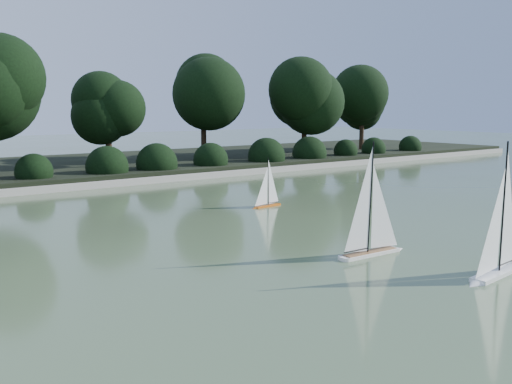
% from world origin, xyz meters
% --- Properties ---
extents(ground, '(80.00, 80.00, 0.00)m').
position_xyz_m(ground, '(0.00, 0.00, 0.00)').
color(ground, '#3E5030').
rests_on(ground, ground).
extents(pond_coping, '(40.00, 0.35, 0.18)m').
position_xyz_m(pond_coping, '(0.00, 9.00, 0.09)').
color(pond_coping, gray).
rests_on(pond_coping, ground).
extents(far_bank, '(40.00, 8.00, 0.30)m').
position_xyz_m(far_bank, '(0.00, 13.00, 0.15)').
color(far_bank, black).
rests_on(far_bank, ground).
extents(tree_line, '(26.31, 3.93, 4.39)m').
position_xyz_m(tree_line, '(1.23, 11.44, 2.64)').
color(tree_line, black).
rests_on(tree_line, ground).
extents(shrub_hedge, '(29.10, 1.10, 1.10)m').
position_xyz_m(shrub_hedge, '(0.00, 9.90, 0.45)').
color(shrub_hedge, black).
rests_on(shrub_hedge, ground).
extents(sailboat_white_a, '(1.37, 0.34, 1.87)m').
position_xyz_m(sailboat_white_a, '(0.53, -2.06, 0.29)').
color(sailboat_white_a, silver).
rests_on(sailboat_white_a, ground).
extents(sailboat_white_b, '(1.32, 0.27, 1.81)m').
position_xyz_m(sailboat_white_b, '(0.18, -0.35, 0.28)').
color(sailboat_white_b, white).
rests_on(sailboat_white_b, ground).
extents(sailboat_orange, '(0.85, 0.21, 1.16)m').
position_xyz_m(sailboat_orange, '(1.41, 3.85, 0.18)').
color(sailboat_orange, '#CD5C12').
rests_on(sailboat_orange, ground).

